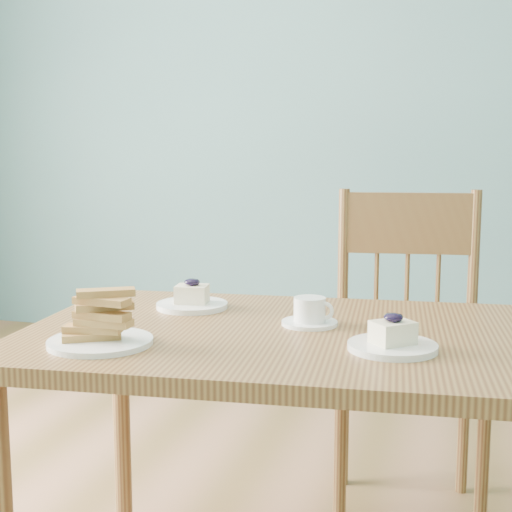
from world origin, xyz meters
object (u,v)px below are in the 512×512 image
at_px(coffee_cup, 310,313).
at_px(cheesecake_plate_near, 393,341).
at_px(dining_chair, 408,351).
at_px(cheesecake_plate_far, 192,301).
at_px(dining_table, 320,362).
at_px(biscotti_plate, 100,326).

bearing_deg(coffee_cup, cheesecake_plate_near, -30.64).
xyz_separation_m(dining_chair, cheesecake_plate_near, (0.02, -0.72, 0.22)).
bearing_deg(cheesecake_plate_far, cheesecake_plate_near, -25.62).
height_order(dining_table, cheesecake_plate_near, cheesecake_plate_near).
bearing_deg(coffee_cup, dining_chair, 79.65).
xyz_separation_m(dining_table, biscotti_plate, (-0.41, -0.23, 0.11)).
relative_size(dining_chair, cheesecake_plate_far, 5.43).
bearing_deg(dining_chair, coffee_cup, -115.62).
xyz_separation_m(dining_chair, biscotti_plate, (-0.56, -0.84, 0.24)).
relative_size(cheesecake_plate_far, biscotti_plate, 0.84).
distance_m(dining_table, biscotti_plate, 0.48).
distance_m(dining_table, cheesecake_plate_far, 0.39).
distance_m(cheesecake_plate_far, biscotti_plate, 0.38).
bearing_deg(coffee_cup, biscotti_plate, -135.36).
height_order(cheesecake_plate_near, cheesecake_plate_far, same).
xyz_separation_m(dining_table, cheesecake_plate_near, (0.17, -0.10, 0.09)).
xyz_separation_m(dining_chair, coffee_cup, (-0.18, -0.56, 0.23)).
distance_m(dining_chair, biscotti_plate, 1.04).
height_order(dining_chair, coffee_cup, dining_chair).
bearing_deg(biscotti_plate, dining_table, 29.22).
distance_m(dining_chair, coffee_cup, 0.63).
xyz_separation_m(dining_chair, cheesecake_plate_far, (-0.50, -0.47, 0.22)).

